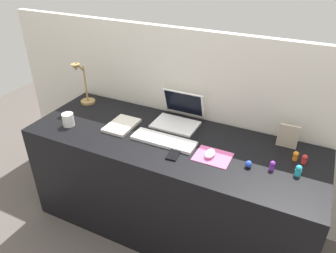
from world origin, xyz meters
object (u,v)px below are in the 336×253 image
Objects in this scene: laptop at (179,115)px; notebook_pad at (122,125)px; toy_figurine_cyan at (298,170)px; toy_figurine_blue at (249,164)px; picture_frame at (288,136)px; keyboard at (164,140)px; cell_phone at (174,154)px; coffee_mug at (68,120)px; toy_figurine_purple at (272,165)px; toy_figurine_red at (305,159)px; toy_figurine_orange at (296,155)px; mouse at (210,154)px; desk_lamp at (83,85)px.

notebook_pad is at bearing -144.34° from laptop.
notebook_pad is 1.14m from toy_figurine_cyan.
toy_figurine_blue is (-0.26, -0.05, -0.01)m from toy_figurine_cyan.
toy_figurine_cyan is at bearing -68.85° from picture_frame.
laptop is 0.40m from notebook_pad.
keyboard is at bearing -178.36° from toy_figurine_cyan.
cell_phone is at bearing -170.18° from toy_figurine_blue.
picture_frame is (1.04, 0.23, 0.06)m from notebook_pad.
coffee_mug is 1.34m from toy_figurine_purple.
toy_figurine_red is at bearing 4.97° from notebook_pad.
laptop is 2.34× the size of cell_phone.
laptop is at bearing 30.05° from coffee_mug.
cell_phone is 2.24× the size of toy_figurine_red.
mouse is at bearing -157.76° from toy_figurine_orange.
laptop reaches higher than toy_figurine_orange.
notebook_pad is at bearing -20.03° from desk_lamp.
coffee_mug is at bearing -175.50° from mouse.
toy_figurine_orange is 1.01× the size of toy_figurine_red.
toy_figurine_blue is at bearing -169.66° from toy_figurine_cyan.
toy_figurine_cyan is 0.13m from toy_figurine_purple.
desk_lamp is 0.49m from notebook_pad.
toy_figurine_red reaches higher than notebook_pad.
toy_figurine_orange is 1.39× the size of toy_figurine_blue.
toy_figurine_purple is (1.00, -0.04, 0.02)m from notebook_pad.
mouse is 1.68× the size of toy_figurine_red.
toy_figurine_cyan is (1.14, -0.02, 0.02)m from notebook_pad.
keyboard is 0.83m from toy_figurine_red.
laptop reaches higher than notebook_pad.
notebook_pad is at bearing 23.95° from coffee_mug.
toy_figurine_red reaches higher than keyboard.
toy_figurine_red is 0.32m from toy_figurine_blue.
laptop is 0.40m from cell_phone.
toy_figurine_purple is at bearing 15.70° from toy_figurine_blue.
toy_figurine_cyan is 1.12× the size of toy_figurine_red.
toy_figurine_red is at bearing -47.94° from picture_frame.
cell_phone is at bearing -146.94° from picture_frame.
picture_frame is (0.70, 0.28, 0.06)m from keyboard.
mouse is 0.40× the size of notebook_pad.
toy_figurine_orange reaches higher than cell_phone.
mouse is at bearing -141.60° from picture_frame.
keyboard is 6.38× the size of toy_figurine_cyan.
toy_figurine_orange and toy_figurine_red have the same top height.
laptop is 0.86× the size of desk_lamp.
toy_figurine_purple is (-0.03, -0.27, -0.05)m from picture_frame.
cell_phone is 0.85× the size of picture_frame.
laptop reaches higher than cell_phone.
toy_figurine_orange is at bearing 167.56° from toy_figurine_red.
toy_figurine_orange is at bearing 5.75° from notebook_pad.
toy_figurine_purple is at bearing -97.32° from picture_frame.
toy_figurine_orange is at bearing 11.90° from keyboard.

